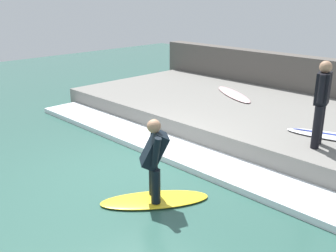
{
  "coord_description": "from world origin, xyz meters",
  "views": [
    {
      "loc": [
        -4.26,
        -5.13,
        3.14
      ],
      "look_at": [
        0.79,
        0.0,
        0.7
      ],
      "focal_mm": 42.0,
      "sensor_mm": 36.0,
      "label": 1
    }
  ],
  "objects": [
    {
      "name": "wave_foam_crest",
      "position": [
        1.12,
        0.0,
        0.06
      ],
      "size": [
        0.99,
        9.43,
        0.12
      ],
      "primitive_type": "cube",
      "color": "silver",
      "rests_on": "ground_plane"
    },
    {
      "name": "concrete_ledge",
      "position": [
        3.81,
        0.0,
        0.24
      ],
      "size": [
        4.4,
        9.93,
        0.47
      ],
      "primitive_type": "cube",
      "color": "slate",
      "rests_on": "ground_plane"
    },
    {
      "name": "ground_plane",
      "position": [
        0.0,
        0.0,
        0.0
      ],
      "size": [
        28.0,
        28.0,
        0.0
      ],
      "primitive_type": "plane",
      "color": "#2D564C"
    },
    {
      "name": "surfer_riding",
      "position": [
        -0.53,
        -1.05,
        0.78
      ],
      "size": [
        0.56,
        0.54,
        1.31
      ],
      "color": "black",
      "rests_on": "surfboard_riding"
    },
    {
      "name": "surfboard_riding",
      "position": [
        -0.53,
        -1.05,
        0.03
      ],
      "size": [
        1.74,
        1.47,
        0.06
      ],
      "color": "yellow",
      "rests_on": "ground_plane"
    },
    {
      "name": "back_wall",
      "position": [
        6.26,
        0.0,
        0.73
      ],
      "size": [
        0.5,
        10.43,
        1.46
      ],
      "primitive_type": "cube",
      "color": "#544F49",
      "rests_on": "ground_plane"
    },
    {
      "name": "surfboard_spare",
      "position": [
        4.42,
        1.11,
        0.5
      ],
      "size": [
        1.36,
        1.89,
        0.06
      ],
      "color": "beige",
      "rests_on": "concrete_ledge"
    },
    {
      "name": "surfer_waiting_near",
      "position": [
        2.42,
        -2.24,
        1.35
      ],
      "size": [
        0.51,
        0.31,
        1.57
      ],
      "color": "black",
      "rests_on": "concrete_ledge"
    }
  ]
}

